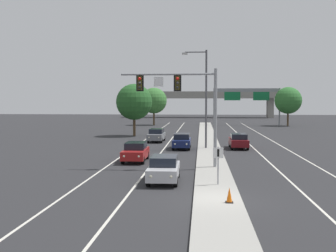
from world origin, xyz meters
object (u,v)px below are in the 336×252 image
object	(u,v)px
street_lamp_median	(204,93)
tree_far_left_b	(134,102)
median_sign_post	(218,160)
traffic_cone_median_nose	(229,195)
tree_far_right_a	(288,100)
car_oncoming_silver	(164,169)
highway_sign_gantry	(247,95)
car_oncoming_grey	(156,135)
car_receding_darkred	(239,141)
car_oncoming_red	(136,152)
overhead_signal_mast	(185,96)
tree_far_left_c	(154,101)
car_oncoming_navy	(182,141)

from	to	relation	value
street_lamp_median	tree_far_left_b	bearing A→B (deg)	121.85
median_sign_post	traffic_cone_median_nose	size ratio (longest dim) A/B	2.97
tree_far_right_a	car_oncoming_silver	bearing A→B (deg)	-108.02
car_oncoming_silver	highway_sign_gantry	size ratio (longest dim) A/B	0.34
car_oncoming_grey	car_receding_darkred	xyz separation A→B (m)	(9.34, -6.58, 0.00)
median_sign_post	street_lamp_median	bearing A→B (deg)	92.19
street_lamp_median	car_receding_darkred	size ratio (longest dim) A/B	2.23
car_oncoming_red	car_oncoming_silver	bearing A→B (deg)	-70.00
median_sign_post	traffic_cone_median_nose	distance (m)	4.51
car_oncoming_grey	tree_far_right_a	bearing A→B (deg)	56.74
car_oncoming_red	tree_far_left_b	bearing A→B (deg)	99.32
overhead_signal_mast	car_oncoming_silver	size ratio (longest dim) A/B	1.60
median_sign_post	street_lamp_median	size ratio (longest dim) A/B	0.22
car_oncoming_red	tree_far_left_c	world-z (taller)	tree_far_left_c
car_oncoming_silver	car_oncoming_navy	xyz separation A→B (m)	(0.27, 17.98, 0.00)
highway_sign_gantry	tree_far_left_b	xyz separation A→B (m)	(-18.49, -26.76, -1.34)
car_receding_darkred	car_oncoming_grey	bearing A→B (deg)	144.86
car_oncoming_navy	tree_far_left_c	xyz separation A→B (m)	(-7.66, 42.09, 4.17)
car_oncoming_silver	car_oncoming_red	world-z (taller)	same
overhead_signal_mast	tree_far_right_a	bearing A→B (deg)	71.38
street_lamp_median	car_oncoming_navy	distance (m)	5.48
car_oncoming_navy	car_receding_darkred	world-z (taller)	same
overhead_signal_mast	tree_far_left_b	distance (m)	29.27
highway_sign_gantry	car_oncoming_silver	bearing A→B (deg)	-100.67
overhead_signal_mast	highway_sign_gantry	world-z (taller)	highway_sign_gantry
car_oncoming_navy	tree_far_left_c	world-z (taller)	tree_far_left_c
overhead_signal_mast	car_oncoming_red	size ratio (longest dim) A/B	1.61
highway_sign_gantry	median_sign_post	bearing A→B (deg)	-97.45
tree_far_left_c	tree_far_right_a	distance (m)	26.78
street_lamp_median	traffic_cone_median_nose	world-z (taller)	street_lamp_median
traffic_cone_median_nose	highway_sign_gantry	xyz separation A→B (m)	(7.67, 65.84, 5.66)
car_oncoming_navy	tree_far_left_b	size ratio (longest dim) A/B	0.61
median_sign_post	car_receding_darkred	size ratio (longest dim) A/B	0.49
car_oncoming_silver	highway_sign_gantry	bearing A→B (deg)	79.33
car_oncoming_silver	street_lamp_median	bearing A→B (deg)	81.79
car_oncoming_grey	tree_far_left_c	world-z (taller)	tree_far_left_c
street_lamp_median	car_oncoming_silver	xyz separation A→B (m)	(-2.55, -17.69, -4.97)
median_sign_post	car_oncoming_red	distance (m)	11.77
car_oncoming_grey	car_oncoming_red	bearing A→B (deg)	-89.76
tree_far_left_c	median_sign_post	bearing A→B (deg)	-80.15
car_oncoming_navy	highway_sign_gantry	xyz separation A→B (m)	(11.05, 42.11, 5.34)
car_oncoming_silver	highway_sign_gantry	xyz separation A→B (m)	(11.32, 60.09, 5.34)
car_oncoming_grey	tree_far_left_c	xyz separation A→B (m)	(-4.23, 34.86, 4.17)
median_sign_post	tree_far_left_b	world-z (taller)	tree_far_left_b
car_oncoming_grey	car_oncoming_silver	bearing A→B (deg)	-82.85
car_oncoming_silver	car_receding_darkred	distance (m)	19.63
car_receding_darkred	tree_far_left_b	distance (m)	20.26
car_receding_darkred	tree_far_left_b	bearing A→B (deg)	132.25
overhead_signal_mast	tree_far_left_c	xyz separation A→B (m)	(-8.46, 54.82, -0.33)
median_sign_post	highway_sign_gantry	distance (m)	62.16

